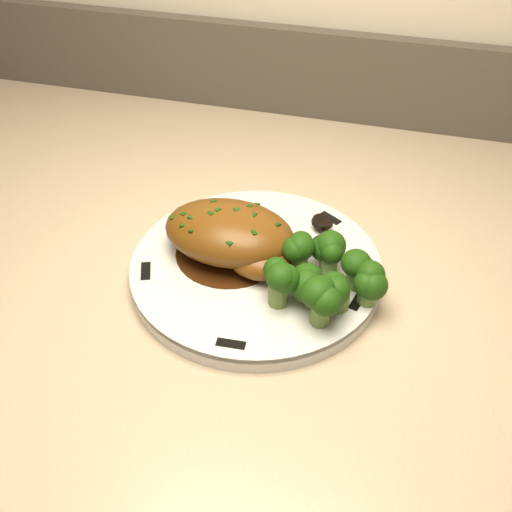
% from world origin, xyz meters
% --- Properties ---
extents(counter, '(2.12, 0.70, 1.03)m').
position_xyz_m(counter, '(-0.21, 1.67, 0.46)').
color(counter, brown).
rests_on(counter, ground).
extents(plate, '(0.30, 0.30, 0.02)m').
position_xyz_m(plate, '(-0.10, 1.64, 0.92)').
color(plate, silver).
rests_on(plate, counter).
extents(rim_accent_0, '(0.03, 0.02, 0.00)m').
position_xyz_m(rim_accent_0, '(-0.04, 1.73, 0.93)').
color(rim_accent_0, black).
rests_on(rim_accent_0, plate).
extents(rim_accent_1, '(0.03, 0.02, 0.00)m').
position_xyz_m(rim_accent_1, '(-0.17, 1.73, 0.93)').
color(rim_accent_1, black).
rests_on(rim_accent_1, plate).
extents(rim_accent_2, '(0.02, 0.03, 0.00)m').
position_xyz_m(rim_accent_2, '(-0.20, 1.60, 0.93)').
color(rim_accent_2, black).
rests_on(rim_accent_2, plate).
extents(rim_accent_3, '(0.03, 0.01, 0.00)m').
position_xyz_m(rim_accent_3, '(-0.10, 1.54, 0.93)').
color(rim_accent_3, black).
rests_on(rim_accent_3, plate).
extents(rim_accent_4, '(0.02, 0.03, 0.00)m').
position_xyz_m(rim_accent_4, '(0.00, 1.62, 0.93)').
color(rim_accent_4, black).
rests_on(rim_accent_4, plate).
extents(gravy_pool, '(0.11, 0.11, 0.00)m').
position_xyz_m(gravy_pool, '(-0.13, 1.65, 0.93)').
color(gravy_pool, '#351909').
rests_on(gravy_pool, plate).
extents(chicken_breast, '(0.14, 0.09, 0.05)m').
position_xyz_m(chicken_breast, '(-0.13, 1.65, 0.96)').
color(chicken_breast, brown).
rests_on(chicken_breast, plate).
extents(mushroom_pile, '(0.08, 0.06, 0.02)m').
position_xyz_m(mushroom_pile, '(-0.08, 1.68, 0.94)').
color(mushroom_pile, black).
rests_on(mushroom_pile, plate).
extents(broccoli_florets, '(0.11, 0.10, 0.04)m').
position_xyz_m(broccoli_florets, '(-0.03, 1.62, 0.95)').
color(broccoli_florets, olive).
rests_on(broccoli_florets, plate).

